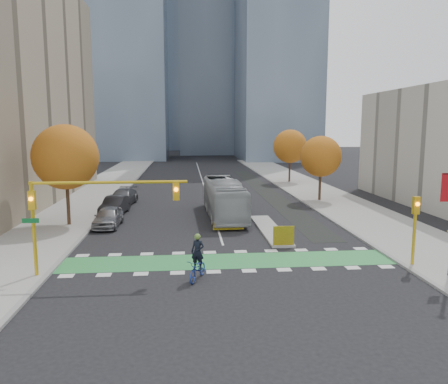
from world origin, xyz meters
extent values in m
plane|color=black|center=(0.00, 0.00, 0.00)|extent=(300.00, 300.00, 0.00)
cube|color=gray|center=(-13.50, 20.00, 0.07)|extent=(7.00, 120.00, 0.15)
cube|color=gray|center=(13.50, 20.00, 0.07)|extent=(7.00, 120.00, 0.15)
cube|color=gray|center=(-10.00, 20.00, 0.07)|extent=(0.30, 120.00, 0.16)
cube|color=gray|center=(10.00, 20.00, 0.07)|extent=(0.30, 120.00, 0.16)
cube|color=#2D8B41|center=(0.00, 1.50, 0.01)|extent=(20.00, 3.00, 0.01)
cube|color=silver|center=(0.00, 40.00, 0.01)|extent=(0.15, 70.00, 0.01)
cube|color=black|center=(7.50, 30.00, 0.01)|extent=(2.50, 50.00, 0.01)
cube|color=gray|center=(4.00, 9.00, 0.08)|extent=(1.60, 10.00, 0.16)
cube|color=yellow|center=(4.00, 4.20, 0.80)|extent=(1.40, 0.12, 1.30)
cube|color=#47566B|center=(-18.00, 90.00, 35.00)|extent=(22.00, 22.00, 70.00)
cube|color=#47566B|center=(20.00, 85.00, 30.00)|extent=(18.00, 24.00, 60.00)
cube|color=#47566B|center=(-4.00, 140.00, 40.00)|extent=(26.00, 26.00, 80.00)
cylinder|color=#332114|center=(-12.00, 12.00, 2.62)|extent=(0.28, 0.28, 5.25)
sphere|color=#9E4C13|center=(-12.00, 12.00, 5.62)|extent=(5.20, 5.20, 5.20)
cylinder|color=#332114|center=(12.00, 22.00, 2.27)|extent=(0.28, 0.28, 4.55)
sphere|color=#9E4C13|center=(12.00, 22.00, 4.88)|extent=(4.40, 4.40, 4.40)
cylinder|color=#332114|center=(12.50, 38.00, 2.45)|extent=(0.28, 0.28, 4.90)
sphere|color=#9E4C13|center=(12.50, 38.00, 5.25)|extent=(4.80, 4.80, 4.80)
cylinder|color=#BF9914|center=(-10.50, -0.50, 2.60)|extent=(0.20, 0.20, 5.20)
cylinder|color=#BF9914|center=(-6.50, -0.50, 5.10)|extent=(8.20, 0.16, 0.16)
cube|color=#BF9914|center=(-10.50, -0.50, 4.20)|extent=(0.35, 0.28, 1.00)
sphere|color=orange|center=(-10.50, -0.68, 4.30)|extent=(0.22, 0.22, 0.22)
cube|color=#BF9914|center=(-3.00, -0.50, 4.60)|extent=(0.35, 0.28, 1.00)
sphere|color=orange|center=(-3.00, -0.68, 4.70)|extent=(0.22, 0.22, 0.22)
cube|color=#0C5926|center=(-10.50, -0.90, 3.20)|extent=(0.85, 0.04, 0.25)
cylinder|color=#BF9914|center=(10.50, -0.50, 2.00)|extent=(0.18, 0.18, 4.00)
cube|color=#BF9914|center=(10.50, -0.50, 3.60)|extent=(0.35, 0.28, 1.00)
sphere|color=orange|center=(10.50, -0.68, 3.70)|extent=(0.22, 0.22, 0.22)
cube|color=maroon|center=(10.95, -2.50, 4.90)|extent=(0.55, 0.03, 1.50)
imported|color=navy|center=(-1.91, -1.59, 0.57)|extent=(1.51, 2.29, 1.14)
imported|color=black|center=(-1.91, -1.59, 1.53)|extent=(0.82, 0.69, 1.93)
sphere|color=#597F2D|center=(-1.91, -1.59, 2.33)|extent=(0.33, 0.33, 0.33)
imported|color=#9FA3A6|center=(0.91, 14.70, 1.68)|extent=(3.15, 12.11, 3.35)
imported|color=gray|center=(-8.76, 11.44, 0.81)|extent=(2.11, 4.85, 1.63)
imported|color=black|center=(-9.00, 16.44, 0.83)|extent=(2.38, 5.25, 1.67)
imported|color=#505155|center=(-9.00, 21.44, 0.82)|extent=(2.94, 5.85, 1.63)
camera|label=1|loc=(-2.48, -23.75, 7.99)|focal=35.00mm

